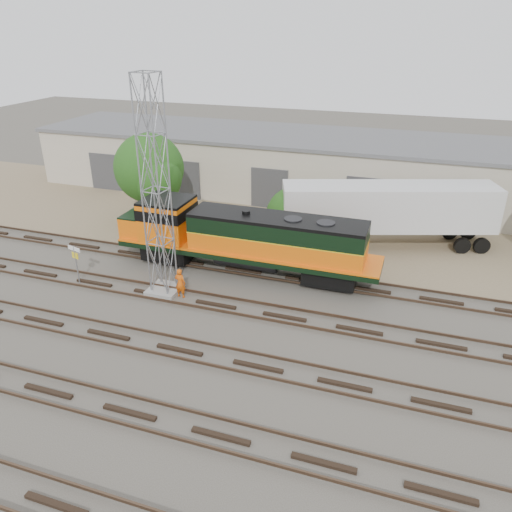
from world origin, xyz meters
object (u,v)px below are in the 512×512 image
(locomotive, at_px, (242,238))
(signal_tower, at_px, (156,194))
(semi_trailer, at_px, (393,209))
(worker, at_px, (180,283))

(locomotive, bearing_deg, signal_tower, -131.85)
(signal_tower, bearing_deg, semi_trailer, 42.41)
(worker, bearing_deg, semi_trailer, -130.67)
(locomotive, distance_m, signal_tower, 6.36)
(locomotive, distance_m, worker, 4.98)
(worker, xyz_separation_m, semi_trailer, (10.74, 11.29, 1.90))
(locomotive, relative_size, semi_trailer, 1.14)
(semi_trailer, bearing_deg, worker, -152.17)
(signal_tower, height_order, worker, signal_tower)
(locomotive, relative_size, signal_tower, 1.36)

